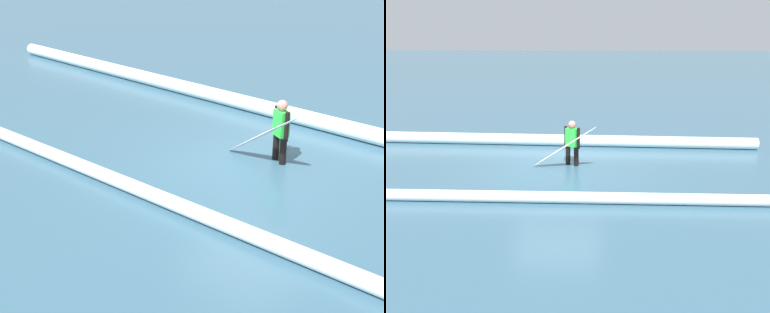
% 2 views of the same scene
% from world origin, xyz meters
% --- Properties ---
extents(ground_plane, '(187.72, 187.72, 0.00)m').
position_xyz_m(ground_plane, '(0.00, 0.00, 0.00)').
color(ground_plane, '#355A6F').
extents(surfer, '(0.47, 0.34, 1.30)m').
position_xyz_m(surfer, '(-0.41, -0.44, 0.72)').
color(surfer, black).
rests_on(surfer, ground_plane).
extents(surfboard, '(1.88, 0.61, 1.29)m').
position_xyz_m(surfboard, '(-0.21, -0.06, 0.63)').
color(surfboard, white).
rests_on(surfboard, ground_plane).
extents(wave_crest_foreground, '(18.28, 0.78, 0.38)m').
position_xyz_m(wave_crest_foreground, '(2.74, -2.72, 0.19)').
color(wave_crest_foreground, white).
rests_on(wave_crest_foreground, ground_plane).
extents(wave_crest_midground, '(14.99, 0.46, 0.26)m').
position_xyz_m(wave_crest_midground, '(1.52, 2.52, 0.13)').
color(wave_crest_midground, white).
rests_on(wave_crest_midground, ground_plane).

